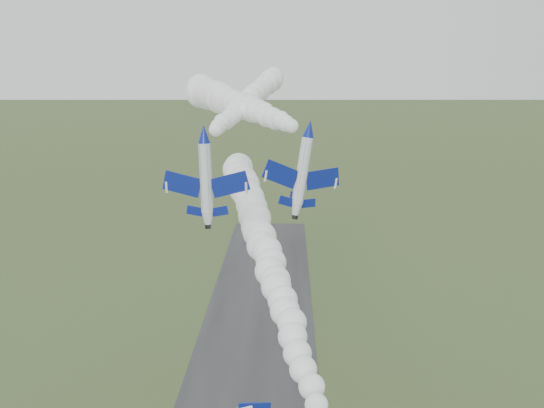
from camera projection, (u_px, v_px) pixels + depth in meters
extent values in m
cone|color=silver|center=(318.00, 408.00, 45.47)|extent=(1.82, 1.87, 1.51)
cylinder|color=black|center=(315.00, 402.00, 46.31)|extent=(0.86, 0.68, 0.77)
cube|color=navy|center=(326.00, 405.00, 41.16)|extent=(1.19, 2.23, 4.02)
cube|color=navy|center=(319.00, 397.00, 44.36)|extent=(0.56, 1.02, 1.75)
cylinder|color=silver|center=(204.00, 134.00, 71.67)|extent=(2.44, 8.42, 1.51)
cone|color=navy|center=(192.00, 139.00, 66.62)|extent=(1.75, 2.33, 1.51)
cone|color=silver|center=(214.00, 130.00, 76.54)|extent=(1.70, 1.94, 1.51)
cylinder|color=black|center=(216.00, 129.00, 77.49)|extent=(0.83, 0.68, 0.77)
ellipsoid|color=black|center=(199.00, 131.00, 69.49)|extent=(1.32, 2.94, 1.01)
cube|color=navy|center=(182.00, 135.00, 72.89)|extent=(4.79, 2.87, 0.23)
cube|color=navy|center=(230.00, 134.00, 72.05)|extent=(4.79, 2.87, 0.23)
cube|color=navy|center=(200.00, 131.00, 75.90)|extent=(2.09, 1.30, 0.14)
cube|color=navy|center=(225.00, 130.00, 75.45)|extent=(2.09, 1.30, 0.14)
cube|color=navy|center=(211.00, 120.00, 75.17)|extent=(0.34, 1.59, 2.18)
cylinder|color=silver|center=(309.00, 129.00, 71.96)|extent=(4.67, 7.90, 1.63)
cone|color=navy|center=(329.00, 133.00, 67.45)|extent=(2.32, 2.55, 1.63)
cone|color=silver|center=(293.00, 125.00, 76.31)|extent=(2.17, 2.21, 1.63)
cylinder|color=black|center=(290.00, 125.00, 77.16)|extent=(0.98, 0.85, 0.82)
ellipsoid|color=black|center=(318.00, 126.00, 70.04)|extent=(2.08, 2.92, 1.08)
cube|color=navy|center=(285.00, 126.00, 71.54)|extent=(4.84, 3.80, 0.85)
cube|color=navy|center=(327.00, 132.00, 73.79)|extent=(4.84, 3.80, 0.85)
cube|color=navy|center=(285.00, 124.00, 74.94)|extent=(2.13, 1.70, 0.40)
cube|color=navy|center=(306.00, 128.00, 76.14)|extent=(2.13, 1.70, 0.40)
cube|color=navy|center=(298.00, 116.00, 75.14)|extent=(1.02, 1.56, 2.06)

